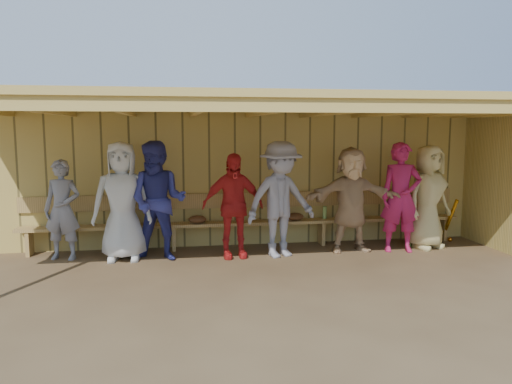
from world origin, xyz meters
The scene contains 12 objects.
ground centered at (0.00, 0.00, 0.00)m, with size 90.00×90.00×0.00m, color brown.
player_a centered at (-2.99, 0.73, 0.79)m, with size 0.57×0.38×1.57m, color gray.
player_b centered at (-2.07, 0.54, 0.93)m, with size 0.91×0.59×1.85m, color silver.
player_c centered at (-1.52, 0.44, 0.93)m, with size 0.90×0.70×1.86m, color navy.
player_d centered at (-0.36, 0.42, 0.83)m, with size 0.97×0.41×1.66m, color red.
player_e centered at (0.40, 0.35, 0.92)m, with size 1.19×0.69×1.85m, color gray.
player_f centered at (1.62, 0.50, 0.87)m, with size 1.62×0.52×1.74m, color tan.
player_g centered at (2.43, 0.36, 0.91)m, with size 0.66×0.44×1.82m, color #AF1C4E.
player_h centered at (2.99, 0.50, 0.88)m, with size 0.86×0.56×1.77m, color tan.
dugout_structure centered at (0.39, 0.69, 1.69)m, with size 8.80×3.20×2.50m.
bench centered at (0.00, 1.12, 0.53)m, with size 7.60×0.34×0.93m.
dugout_equipment centered at (0.05, 0.99, 0.49)m, with size 5.84×0.62×0.80m.
Camera 1 is at (-1.25, -7.31, 2.04)m, focal length 35.00 mm.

